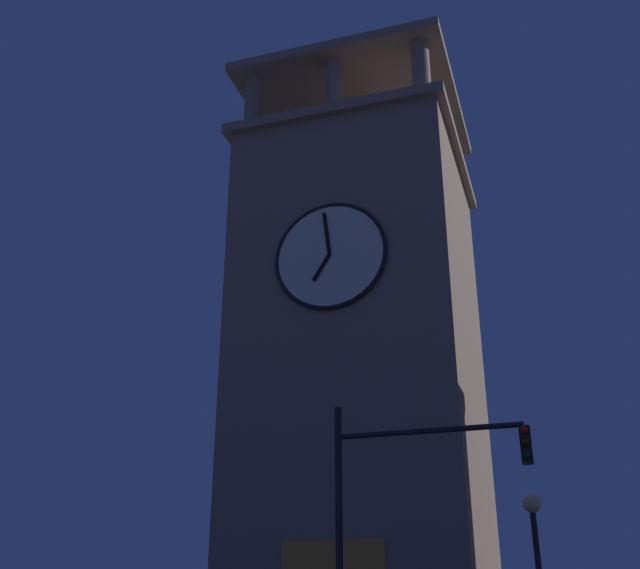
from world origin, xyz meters
TOP-DOWN VIEW (x-y plane):
  - clocktower at (-2.09, -2.05)m, footprint 8.70×9.22m
  - traffic_signal_near at (-5.65, 9.19)m, footprint 4.15×0.41m
  - street_lamp at (-8.15, 6.06)m, footprint 0.44×0.44m

SIDE VIEW (x-z plane):
  - street_lamp at x=-8.15m, z-range 0.95..5.51m
  - traffic_signal_near at x=-5.65m, z-range 0.95..7.11m
  - clocktower at x=-2.09m, z-range -2.34..22.75m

